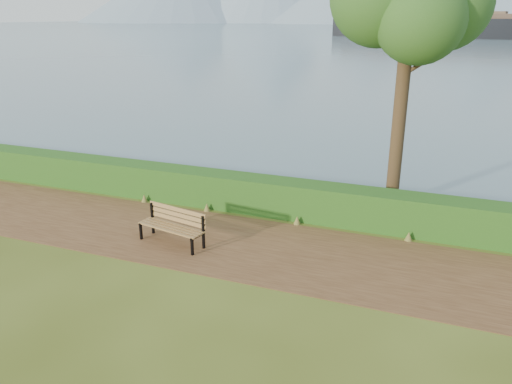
% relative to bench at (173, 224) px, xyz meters
% --- Properties ---
extents(ground, '(140.00, 140.00, 0.00)m').
position_rel_bench_xyz_m(ground, '(0.92, 0.14, -0.51)').
color(ground, '#454F16').
rests_on(ground, ground).
extents(path, '(40.00, 3.40, 0.01)m').
position_rel_bench_xyz_m(path, '(0.92, 0.44, -0.50)').
color(path, '#52331C').
rests_on(path, ground).
extents(hedge, '(32.00, 0.85, 1.00)m').
position_rel_bench_xyz_m(hedge, '(0.92, 2.74, -0.01)').
color(hedge, '#184714').
rests_on(hedge, ground).
extents(water, '(700.00, 510.00, 0.00)m').
position_rel_bench_xyz_m(water, '(0.92, 260.14, -0.50)').
color(water, '#45636F').
rests_on(water, ground).
extents(bench, '(1.83, 0.85, 0.88)m').
position_rel_bench_xyz_m(bench, '(0.00, 0.00, 0.00)').
color(bench, black).
rests_on(bench, ground).
extents(cargo_ship, '(65.71, 20.76, 19.71)m').
position_rel_bench_xyz_m(cargo_ship, '(9.17, 131.11, 2.43)').
color(cargo_ship, black).
rests_on(cargo_ship, ground).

